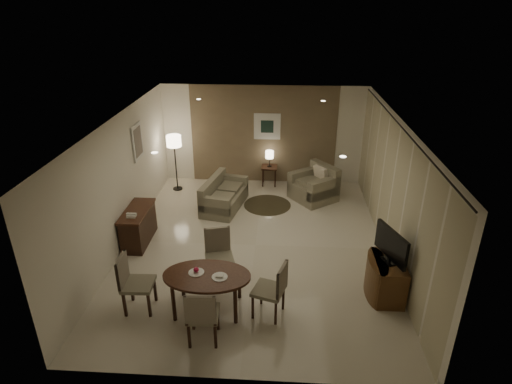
# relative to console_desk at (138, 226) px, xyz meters

# --- Properties ---
(room_shell) EXTENTS (5.50, 7.00, 2.70)m
(room_shell) POSITION_rel_console_desk_xyz_m (2.49, 0.40, 0.98)
(room_shell) COLOR beige
(room_shell) RESTS_ON ground
(taupe_accent) EXTENTS (3.96, 0.03, 2.70)m
(taupe_accent) POSITION_rel_console_desk_xyz_m (2.49, 3.48, 0.98)
(taupe_accent) COLOR #7B694C
(taupe_accent) RESTS_ON wall_back
(curtain_wall) EXTENTS (0.08, 6.70, 2.58)m
(curtain_wall) POSITION_rel_console_desk_xyz_m (5.17, 0.00, 0.95)
(curtain_wall) COLOR beige
(curtain_wall) RESTS_ON wall_right
(curtain_rod) EXTENTS (0.03, 6.80, 0.03)m
(curtain_rod) POSITION_rel_console_desk_xyz_m (5.17, 0.00, 2.27)
(curtain_rod) COLOR black
(curtain_rod) RESTS_ON wall_right
(art_back_frame) EXTENTS (0.72, 0.03, 0.72)m
(art_back_frame) POSITION_rel_console_desk_xyz_m (2.59, 3.46, 1.23)
(art_back_frame) COLOR silver
(art_back_frame) RESTS_ON wall_back
(art_back_canvas) EXTENTS (0.34, 0.01, 0.34)m
(art_back_canvas) POSITION_rel_console_desk_xyz_m (2.59, 3.44, 1.23)
(art_back_canvas) COLOR #182C23
(art_back_canvas) RESTS_ON wall_back
(art_left_frame) EXTENTS (0.03, 0.60, 0.80)m
(art_left_frame) POSITION_rel_console_desk_xyz_m (-0.23, 1.20, 1.48)
(art_left_frame) COLOR silver
(art_left_frame) RESTS_ON wall_left
(art_left_canvas) EXTENTS (0.01, 0.46, 0.64)m
(art_left_canvas) POSITION_rel_console_desk_xyz_m (-0.21, 1.20, 1.48)
(art_left_canvas) COLOR gray
(art_left_canvas) RESTS_ON wall_left
(downlight_nl) EXTENTS (0.10, 0.10, 0.01)m
(downlight_nl) POSITION_rel_console_desk_xyz_m (1.09, -1.80, 2.31)
(downlight_nl) COLOR white
(downlight_nl) RESTS_ON ceiling
(downlight_nr) EXTENTS (0.10, 0.10, 0.01)m
(downlight_nr) POSITION_rel_console_desk_xyz_m (3.89, -1.80, 2.31)
(downlight_nr) COLOR white
(downlight_nr) RESTS_ON ceiling
(downlight_fl) EXTENTS (0.10, 0.10, 0.01)m
(downlight_fl) POSITION_rel_console_desk_xyz_m (1.09, 1.80, 2.31)
(downlight_fl) COLOR white
(downlight_fl) RESTS_ON ceiling
(downlight_fr) EXTENTS (0.10, 0.10, 0.01)m
(downlight_fr) POSITION_rel_console_desk_xyz_m (3.89, 1.80, 2.31)
(downlight_fr) COLOR white
(downlight_fr) RESTS_ON ceiling
(console_desk) EXTENTS (0.48, 1.20, 0.75)m
(console_desk) POSITION_rel_console_desk_xyz_m (0.00, 0.00, 0.00)
(console_desk) COLOR #4D2B18
(console_desk) RESTS_ON floor
(telephone) EXTENTS (0.20, 0.14, 0.09)m
(telephone) POSITION_rel_console_desk_xyz_m (0.00, -0.30, 0.43)
(telephone) COLOR white
(telephone) RESTS_ON console_desk
(tv_cabinet) EXTENTS (0.48, 0.90, 0.70)m
(tv_cabinet) POSITION_rel_console_desk_xyz_m (4.89, -1.50, -0.03)
(tv_cabinet) COLOR brown
(tv_cabinet) RESTS_ON floor
(flat_tv) EXTENTS (0.36, 0.85, 0.60)m
(flat_tv) POSITION_rel_console_desk_xyz_m (4.87, -1.50, 0.65)
(flat_tv) COLOR black
(flat_tv) RESTS_ON tv_cabinet
(dining_table) EXTENTS (1.45, 0.91, 0.68)m
(dining_table) POSITION_rel_console_desk_xyz_m (1.82, -2.06, -0.04)
(dining_table) COLOR #4D2B18
(dining_table) RESTS_ON floor
(chair_near) EXTENTS (0.50, 0.50, 0.98)m
(chair_near) POSITION_rel_console_desk_xyz_m (1.88, -2.75, 0.11)
(chair_near) COLOR gray
(chair_near) RESTS_ON floor
(chair_far) EXTENTS (0.61, 0.61, 1.01)m
(chair_far) POSITION_rel_console_desk_xyz_m (1.92, -1.30, 0.13)
(chair_far) COLOR gray
(chair_far) RESTS_ON floor
(chair_left) EXTENTS (0.51, 0.51, 1.01)m
(chair_left) POSITION_rel_console_desk_xyz_m (0.69, -2.12, 0.13)
(chair_left) COLOR gray
(chair_left) RESTS_ON floor
(chair_right) EXTENTS (0.60, 0.60, 0.98)m
(chair_right) POSITION_rel_console_desk_xyz_m (2.84, -2.13, 0.12)
(chair_right) COLOR gray
(chair_right) RESTS_ON floor
(plate_a) EXTENTS (0.26, 0.26, 0.02)m
(plate_a) POSITION_rel_console_desk_xyz_m (1.64, -2.01, 0.31)
(plate_a) COLOR white
(plate_a) RESTS_ON dining_table
(plate_b) EXTENTS (0.26, 0.26, 0.02)m
(plate_b) POSITION_rel_console_desk_xyz_m (2.04, -2.11, 0.31)
(plate_b) COLOR white
(plate_b) RESTS_ON dining_table
(fruit_apple) EXTENTS (0.09, 0.09, 0.09)m
(fruit_apple) POSITION_rel_console_desk_xyz_m (1.64, -2.01, 0.37)
(fruit_apple) COLOR #BC153C
(fruit_apple) RESTS_ON plate_a
(napkin) EXTENTS (0.12, 0.08, 0.03)m
(napkin) POSITION_rel_console_desk_xyz_m (2.04, -2.11, 0.34)
(napkin) COLOR white
(napkin) RESTS_ON plate_b
(round_rug) EXTENTS (1.18, 1.18, 0.01)m
(round_rug) POSITION_rel_console_desk_xyz_m (2.67, 1.91, -0.37)
(round_rug) COLOR #413724
(round_rug) RESTS_ON floor
(sofa) EXTENTS (1.69, 1.09, 0.73)m
(sofa) POSITION_rel_console_desk_xyz_m (1.61, 1.75, -0.01)
(sofa) COLOR gray
(sofa) RESTS_ON floor
(armchair) EXTENTS (1.35, 1.36, 0.88)m
(armchair) POSITION_rel_console_desk_xyz_m (3.84, 2.34, 0.07)
(armchair) COLOR gray
(armchair) RESTS_ON floor
(side_table) EXTENTS (0.42, 0.42, 0.54)m
(side_table) POSITION_rel_console_desk_xyz_m (2.67, 3.21, -0.10)
(side_table) COLOR #321C10
(side_table) RESTS_ON floor
(table_lamp) EXTENTS (0.22, 0.22, 0.50)m
(table_lamp) POSITION_rel_console_desk_xyz_m (2.67, 3.21, 0.42)
(table_lamp) COLOR #FFEAC1
(table_lamp) RESTS_ON side_table
(floor_lamp) EXTENTS (0.38, 0.38, 1.52)m
(floor_lamp) POSITION_rel_console_desk_xyz_m (0.18, 2.74, 0.39)
(floor_lamp) COLOR #FFE5B7
(floor_lamp) RESTS_ON floor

